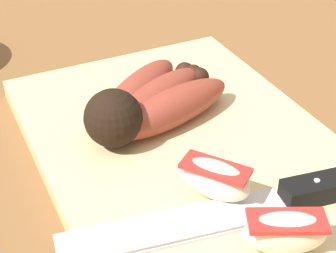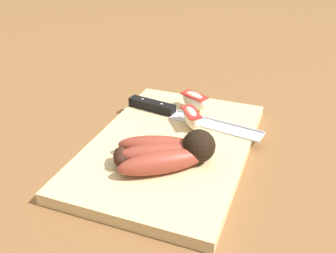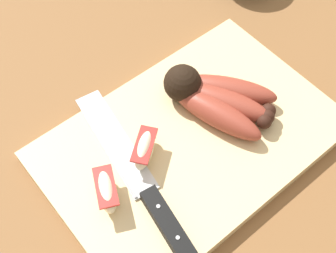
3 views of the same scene
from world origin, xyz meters
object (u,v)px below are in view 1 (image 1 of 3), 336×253
at_px(banana_bunch, 149,102).
at_px(apple_wedge_near, 290,230).
at_px(apple_wedge_middle, 215,179).
at_px(chefs_knife, 286,199).

height_order(banana_bunch, apple_wedge_near, banana_bunch).
bearing_deg(apple_wedge_middle, banana_bunch, 0.54).
distance_m(banana_bunch, apple_wedge_middle, 0.13).
height_order(apple_wedge_near, apple_wedge_middle, same).
bearing_deg(apple_wedge_near, banana_bunch, 6.07).
xyz_separation_m(apple_wedge_near, apple_wedge_middle, (0.07, 0.02, 0.00)).
relative_size(chefs_knife, apple_wedge_middle, 4.63).
distance_m(apple_wedge_near, apple_wedge_middle, 0.07).
bearing_deg(banana_bunch, apple_wedge_near, -173.93).
relative_size(apple_wedge_near, apple_wedge_middle, 1.06).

